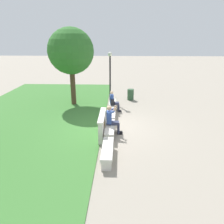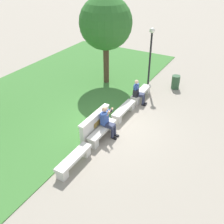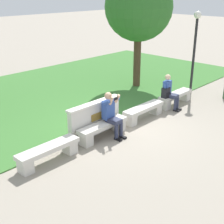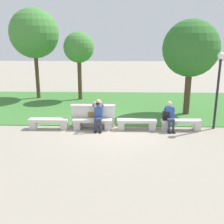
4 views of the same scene
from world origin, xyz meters
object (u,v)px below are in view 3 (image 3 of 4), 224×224
object	(u,v)px
person_photographer	(111,112)
bench_near	(103,128)
bench_mid	(144,111)
backpack	(166,93)
person_distant	(170,91)
tree_right_background	(139,7)
bench_far	(175,97)
bench_main	(49,152)
lamp_post	(195,40)

from	to	relation	value
person_photographer	bench_near	bearing A→B (deg)	163.71
bench_mid	backpack	xyz separation A→B (m)	(1.24, -0.01, 0.33)
person_distant	backpack	distance (m)	0.16
person_distant	tree_right_background	xyz separation A→B (m)	(1.37, 2.63, 2.67)
bench_far	bench_main	bearing A→B (deg)	180.00
bench_near	tree_right_background	size ratio (longest dim) A/B	0.36
bench_main	person_distant	xyz separation A→B (m)	(5.22, -0.07, 0.38)
person_distant	tree_right_background	distance (m)	3.99
backpack	lamp_post	distance (m)	2.68
tree_right_background	lamp_post	bearing A→B (deg)	-74.70
bench_far	lamp_post	world-z (taller)	lamp_post
tree_right_background	person_photographer	bearing A→B (deg)	-149.04
bench_far	backpack	world-z (taller)	backpack
person_photographer	lamp_post	bearing A→B (deg)	3.39
bench_near	bench_far	bearing A→B (deg)	0.00
bench_main	backpack	xyz separation A→B (m)	(5.07, -0.01, 0.33)
bench_near	bench_mid	distance (m)	1.92
backpack	lamp_post	world-z (taller)	lamp_post
backpack	bench_mid	bearing A→B (deg)	179.31
bench_mid	person_photographer	world-z (taller)	person_photographer
bench_main	tree_right_background	bearing A→B (deg)	21.26
person_photographer	person_distant	world-z (taller)	person_photographer
backpack	person_distant	bearing A→B (deg)	-18.85
bench_near	person_distant	size ratio (longest dim) A/B	1.35
bench_main	lamp_post	xyz separation A→B (m)	(7.23, 0.22, 1.90)
backpack	bench_main	bearing A→B (deg)	179.83
bench_near	bench_far	xyz separation A→B (m)	(3.84, 0.00, 0.00)
bench_far	backpack	bearing A→B (deg)	-178.76
person_distant	person_photographer	bearing A→B (deg)	-179.77
bench_main	lamp_post	bearing A→B (deg)	1.75
person_photographer	backpack	size ratio (longest dim) A/B	3.08
bench_near	bench_mid	xyz separation A→B (m)	(1.92, 0.00, 0.00)
bench_mid	lamp_post	distance (m)	3.89
bench_mid	person_photographer	bearing A→B (deg)	-177.30
lamp_post	bench_mid	bearing A→B (deg)	-176.27
bench_far	bench_mid	bearing A→B (deg)	180.00
bench_far	lamp_post	xyz separation A→B (m)	(1.47, 0.22, 1.90)
backpack	tree_right_background	distance (m)	4.04
bench_mid	tree_right_background	world-z (taller)	tree_right_background
bench_far	person_photographer	distance (m)	3.60
person_distant	lamp_post	xyz separation A→B (m)	(2.01, 0.29, 1.52)
bench_mid	backpack	distance (m)	1.28
bench_mid	person_distant	distance (m)	1.44
bench_main	bench_mid	world-z (taller)	same
tree_right_background	bench_far	bearing A→B (deg)	-108.01
bench_main	tree_right_background	xyz separation A→B (m)	(6.59, 2.56, 3.05)
bench_mid	backpack	bearing A→B (deg)	-0.69
bench_mid	person_distant	bearing A→B (deg)	-2.72
bench_near	bench_far	world-z (taller)	same
backpack	lamp_post	bearing A→B (deg)	6.24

